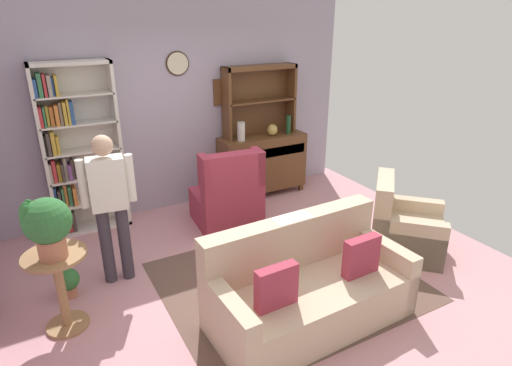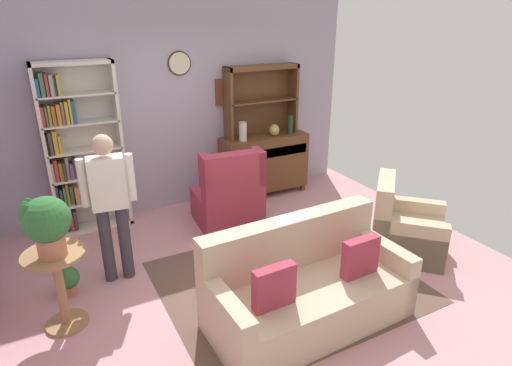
# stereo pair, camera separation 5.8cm
# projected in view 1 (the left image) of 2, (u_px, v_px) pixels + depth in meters

# --- Properties ---
(ground_plane) EXTENTS (5.40, 4.60, 0.02)m
(ground_plane) POSITION_uv_depth(u_px,v_px,m) (257.00, 273.00, 4.62)
(ground_plane) COLOR #C68C93
(wall_back) EXTENTS (5.00, 0.09, 2.80)m
(wall_back) POSITION_uv_depth(u_px,v_px,m) (182.00, 107.00, 5.83)
(wall_back) COLOR #A399AD
(wall_back) RESTS_ON ground_plane
(area_rug) EXTENTS (2.50, 2.11, 0.01)m
(area_rug) POSITION_uv_depth(u_px,v_px,m) (287.00, 281.00, 4.46)
(area_rug) COLOR brown
(area_rug) RESTS_ON ground_plane
(bookshelf) EXTENTS (0.90, 0.30, 2.10)m
(bookshelf) POSITION_uv_depth(u_px,v_px,m) (75.00, 150.00, 5.16)
(bookshelf) COLOR silver
(bookshelf) RESTS_ON ground_plane
(sideboard) EXTENTS (1.30, 0.45, 0.92)m
(sideboard) POSITION_uv_depth(u_px,v_px,m) (262.00, 162.00, 6.44)
(sideboard) COLOR brown
(sideboard) RESTS_ON ground_plane
(sideboard_hutch) EXTENTS (1.10, 0.26, 1.00)m
(sideboard_hutch) POSITION_uv_depth(u_px,v_px,m) (259.00, 91.00, 6.13)
(sideboard_hutch) COLOR brown
(sideboard_hutch) RESTS_ON sideboard
(vase_tall) EXTENTS (0.11, 0.11, 0.26)m
(vase_tall) POSITION_uv_depth(u_px,v_px,m) (241.00, 131.00, 6.00)
(vase_tall) COLOR beige
(vase_tall) RESTS_ON sideboard
(vase_round) EXTENTS (0.15, 0.15, 0.17)m
(vase_round) POSITION_uv_depth(u_px,v_px,m) (272.00, 130.00, 6.26)
(vase_round) COLOR tan
(vase_round) RESTS_ON sideboard
(bottle_wine) EXTENTS (0.07, 0.07, 0.28)m
(bottle_wine) POSITION_uv_depth(u_px,v_px,m) (288.00, 125.00, 6.33)
(bottle_wine) COLOR #194223
(bottle_wine) RESTS_ON sideboard
(couch_floral) EXTENTS (1.83, 0.91, 0.90)m
(couch_floral) POSITION_uv_depth(u_px,v_px,m) (307.00, 288.00, 3.83)
(couch_floral) COLOR #C6AD8E
(couch_floral) RESTS_ON ground_plane
(armchair_floral) EXTENTS (1.08, 1.08, 0.88)m
(armchair_floral) POSITION_uv_depth(u_px,v_px,m) (403.00, 229.00, 4.93)
(armchair_floral) COLOR #C6AD8E
(armchair_floral) RESTS_ON ground_plane
(wingback_chair) EXTENTS (0.85, 0.87, 1.05)m
(wingback_chair) POSITION_uv_depth(u_px,v_px,m) (228.00, 199.00, 5.49)
(wingback_chair) COLOR #A33347
(wingback_chair) RESTS_ON ground_plane
(plant_stand) EXTENTS (0.52, 0.52, 0.74)m
(plant_stand) POSITION_uv_depth(u_px,v_px,m) (60.00, 283.00, 3.66)
(plant_stand) COLOR #997047
(plant_stand) RESTS_ON ground_plane
(potted_plant_large) EXTENTS (0.38, 0.38, 0.52)m
(potted_plant_large) POSITION_uv_depth(u_px,v_px,m) (46.00, 224.00, 3.39)
(potted_plant_large) COLOR #AD6B4C
(potted_plant_large) RESTS_ON plant_stand
(potted_plant_small) EXTENTS (0.22, 0.22, 0.30)m
(potted_plant_small) POSITION_uv_depth(u_px,v_px,m) (68.00, 280.00, 4.17)
(potted_plant_small) COLOR #AD6B4C
(potted_plant_small) RESTS_ON ground_plane
(person_reading) EXTENTS (0.53, 0.24, 1.56)m
(person_reading) POSITION_uv_depth(u_px,v_px,m) (110.00, 200.00, 4.18)
(person_reading) COLOR #38333D
(person_reading) RESTS_ON ground_plane
(coffee_table) EXTENTS (0.80, 0.50, 0.42)m
(coffee_table) POSITION_uv_depth(u_px,v_px,m) (278.00, 240.00, 4.55)
(coffee_table) COLOR brown
(coffee_table) RESTS_ON ground_plane
(book_stack) EXTENTS (0.21, 0.15, 0.11)m
(book_stack) POSITION_uv_depth(u_px,v_px,m) (267.00, 233.00, 4.46)
(book_stack) COLOR #723F7F
(book_stack) RESTS_ON coffee_table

